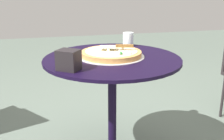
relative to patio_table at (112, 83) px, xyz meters
name	(u,v)px	position (x,y,z in m)	size (l,w,h in m)	color
patio_table	(112,83)	(0.00, 0.00, 0.00)	(0.84, 0.84, 0.75)	black
pizza_on_tray	(112,54)	(0.02, 0.00, 0.19)	(0.41, 0.41, 0.05)	silver
pizza_server	(116,46)	(0.04, -0.04, 0.23)	(0.11, 0.22, 0.02)	silver
drinking_cup	(128,39)	(0.30, -0.19, 0.22)	(0.08, 0.08, 0.10)	white
napkin_dispenser	(69,60)	(-0.19, 0.28, 0.22)	(0.11, 0.09, 0.11)	black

